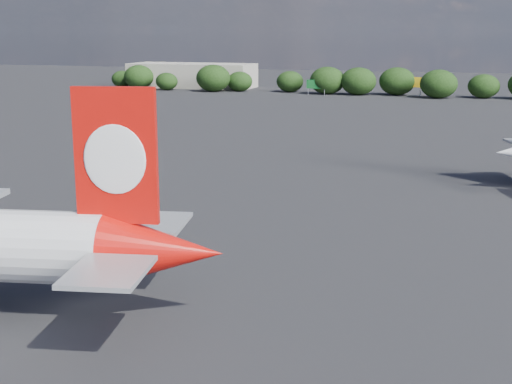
% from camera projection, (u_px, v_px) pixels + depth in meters
% --- Properties ---
extents(ground, '(500.00, 500.00, 0.00)m').
position_uv_depth(ground, '(253.00, 168.00, 100.68)').
color(ground, black).
rests_on(ground, ground).
extents(terminal_building, '(42.00, 16.00, 8.00)m').
position_uv_depth(terminal_building, '(192.00, 75.00, 241.75)').
color(terminal_building, '#A0988A').
rests_on(terminal_building, ground).
extents(highway_sign, '(6.00, 0.30, 4.50)m').
position_uv_depth(highway_sign, '(316.00, 84.00, 213.00)').
color(highway_sign, '#125D23').
rests_on(highway_sign, ground).
extents(billboard_yellow, '(5.00, 0.30, 5.50)m').
position_uv_depth(billboard_yellow, '(421.00, 83.00, 209.41)').
color(billboard_yellow, gold).
rests_on(billboard_yellow, ground).
extents(horizon_treeline, '(198.96, 15.50, 8.49)m').
position_uv_depth(horizon_treeline, '(395.00, 83.00, 209.78)').
color(horizon_treeline, black).
rests_on(horizon_treeline, ground).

